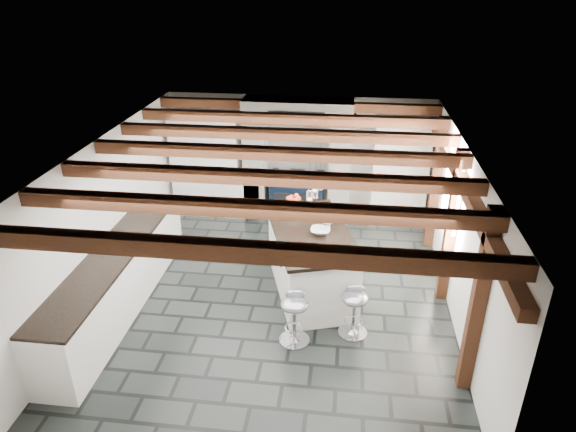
# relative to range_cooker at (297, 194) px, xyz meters

# --- Properties ---
(ground) EXTENTS (6.00, 6.00, 0.00)m
(ground) POSITION_rel_range_cooker_xyz_m (0.00, -2.68, -0.47)
(ground) COLOR black
(ground) RESTS_ON ground
(room_shell) EXTENTS (6.00, 6.03, 6.00)m
(room_shell) POSITION_rel_range_cooker_xyz_m (-0.61, -1.26, 0.60)
(room_shell) COLOR silver
(room_shell) RESTS_ON ground
(range_cooker) EXTENTS (1.00, 0.63, 0.99)m
(range_cooker) POSITION_rel_range_cooker_xyz_m (0.00, 0.00, 0.00)
(range_cooker) COLOR black
(range_cooker) RESTS_ON ground
(kitchen_island) EXTENTS (1.61, 2.26, 1.34)m
(kitchen_island) POSITION_rel_range_cooker_xyz_m (0.47, -2.51, 0.05)
(kitchen_island) COLOR white
(kitchen_island) RESTS_ON ground
(bar_stool_near) EXTENTS (0.39, 0.39, 0.72)m
(bar_stool_near) POSITION_rel_range_cooker_xyz_m (1.12, -3.50, -0.02)
(bar_stool_near) COLOR silver
(bar_stool_near) RESTS_ON ground
(bar_stool_far) EXTENTS (0.42, 0.42, 0.75)m
(bar_stool_far) POSITION_rel_range_cooker_xyz_m (0.36, -3.75, -0.00)
(bar_stool_far) COLOR silver
(bar_stool_far) RESTS_ON ground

